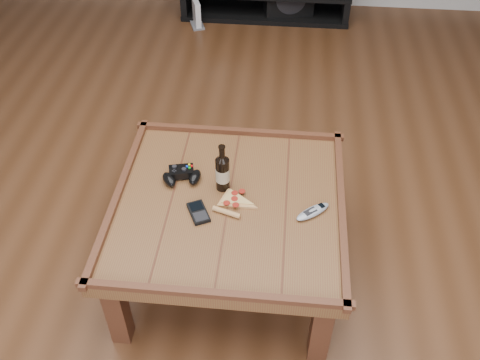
# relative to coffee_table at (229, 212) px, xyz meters

# --- Properties ---
(ground) EXTENTS (6.00, 6.00, 0.00)m
(ground) POSITION_rel_coffee_table_xyz_m (0.00, 0.00, -0.39)
(ground) COLOR #4A2915
(ground) RESTS_ON ground
(coffee_table) EXTENTS (1.03, 1.03, 0.48)m
(coffee_table) POSITION_rel_coffee_table_xyz_m (0.00, 0.00, 0.00)
(coffee_table) COLOR brown
(coffee_table) RESTS_ON ground
(beer_bottle) EXTENTS (0.06, 0.06, 0.24)m
(beer_bottle) POSITION_rel_coffee_table_xyz_m (-0.03, 0.09, 0.15)
(beer_bottle) COLOR black
(beer_bottle) RESTS_ON coffee_table
(game_controller) EXTENTS (0.19, 0.15, 0.05)m
(game_controller) POSITION_rel_coffee_table_xyz_m (-0.23, 0.12, 0.08)
(game_controller) COLOR black
(game_controller) RESTS_ON coffee_table
(pizza_slice) EXTENTS (0.20, 0.25, 0.02)m
(pizza_slice) POSITION_rel_coffee_table_xyz_m (0.02, -0.00, 0.07)
(pizza_slice) COLOR tan
(pizza_slice) RESTS_ON coffee_table
(smartphone) EXTENTS (0.12, 0.15, 0.02)m
(smartphone) POSITION_rel_coffee_table_xyz_m (-0.12, -0.08, 0.07)
(smartphone) COLOR black
(smartphone) RESTS_ON coffee_table
(remote_control) EXTENTS (0.16, 0.15, 0.02)m
(remote_control) POSITION_rel_coffee_table_xyz_m (0.36, -0.03, 0.07)
(remote_control) COLOR #8F959C
(remote_control) RESTS_ON coffee_table
(game_console) EXTENTS (0.15, 0.19, 0.22)m
(game_console) POSITION_rel_coffee_table_xyz_m (-0.55, 2.47, -0.29)
(game_console) COLOR slate
(game_console) RESTS_ON ground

